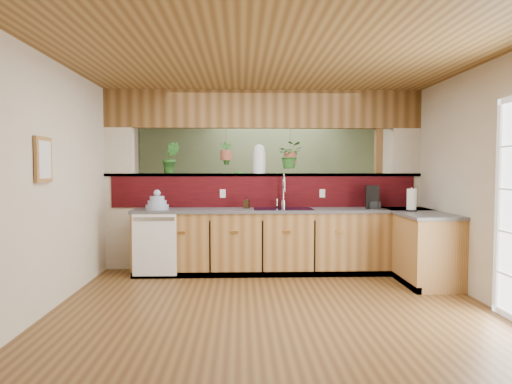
{
  "coord_description": "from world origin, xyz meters",
  "views": [
    {
      "loc": [
        -0.34,
        -5.34,
        1.47
      ],
      "look_at": [
        -0.14,
        0.7,
        1.15
      ],
      "focal_mm": 32.0,
      "sensor_mm": 36.0,
      "label": 1
    }
  ],
  "objects_px": {
    "faucet": "(283,189)",
    "soap_dispenser": "(247,202)",
    "shelving_console": "(214,219)",
    "paper_towel": "(412,200)",
    "dish_stack": "(157,203)",
    "glass_jar": "(259,159)",
    "coffee_maker": "(372,198)"
  },
  "relations": [
    {
      "from": "soap_dispenser",
      "to": "shelving_console",
      "type": "height_order",
      "value": "soap_dispenser"
    },
    {
      "from": "faucet",
      "to": "glass_jar",
      "type": "xyz_separation_m",
      "value": [
        -0.34,
        0.22,
        0.44
      ]
    },
    {
      "from": "coffee_maker",
      "to": "paper_towel",
      "type": "bearing_deg",
      "value": -34.01
    },
    {
      "from": "coffee_maker",
      "to": "shelving_console",
      "type": "height_order",
      "value": "coffee_maker"
    },
    {
      "from": "soap_dispenser",
      "to": "coffee_maker",
      "type": "xyz_separation_m",
      "value": [
        1.77,
        -0.08,
        0.06
      ]
    },
    {
      "from": "glass_jar",
      "to": "shelving_console",
      "type": "bearing_deg",
      "value": 112.17
    },
    {
      "from": "dish_stack",
      "to": "glass_jar",
      "type": "relative_size",
      "value": 0.74
    },
    {
      "from": "dish_stack",
      "to": "shelving_console",
      "type": "relative_size",
      "value": 0.23
    },
    {
      "from": "dish_stack",
      "to": "soap_dispenser",
      "type": "xyz_separation_m",
      "value": [
        1.23,
        0.15,
        0.0
      ]
    },
    {
      "from": "coffee_maker",
      "to": "shelving_console",
      "type": "xyz_separation_m",
      "value": [
        -2.35,
        2.27,
        -0.55
      ]
    },
    {
      "from": "dish_stack",
      "to": "shelving_console",
      "type": "height_order",
      "value": "dish_stack"
    },
    {
      "from": "coffee_maker",
      "to": "shelving_console",
      "type": "bearing_deg",
      "value": 148.22
    },
    {
      "from": "paper_towel",
      "to": "shelving_console",
      "type": "xyz_separation_m",
      "value": [
        -2.75,
        2.69,
        -0.54
      ]
    },
    {
      "from": "faucet",
      "to": "soap_dispenser",
      "type": "distance_m",
      "value": 0.56
    },
    {
      "from": "soap_dispenser",
      "to": "shelving_console",
      "type": "xyz_separation_m",
      "value": [
        -0.59,
        2.19,
        -0.49
      ]
    },
    {
      "from": "faucet",
      "to": "coffee_maker",
      "type": "xyz_separation_m",
      "value": [
        1.24,
        -0.15,
        -0.11
      ]
    },
    {
      "from": "faucet",
      "to": "dish_stack",
      "type": "relative_size",
      "value": 1.57
    },
    {
      "from": "coffee_maker",
      "to": "soap_dispenser",
      "type": "bearing_deg",
      "value": -170.42
    },
    {
      "from": "dish_stack",
      "to": "paper_towel",
      "type": "distance_m",
      "value": 3.41
    },
    {
      "from": "coffee_maker",
      "to": "glass_jar",
      "type": "height_order",
      "value": "glass_jar"
    },
    {
      "from": "glass_jar",
      "to": "paper_towel",
      "type": "bearing_deg",
      "value": -21.71
    },
    {
      "from": "coffee_maker",
      "to": "shelving_console",
      "type": "distance_m",
      "value": 3.31
    },
    {
      "from": "faucet",
      "to": "shelving_console",
      "type": "bearing_deg",
      "value": 117.67
    },
    {
      "from": "dish_stack",
      "to": "soap_dispenser",
      "type": "height_order",
      "value": "dish_stack"
    },
    {
      "from": "soap_dispenser",
      "to": "shelving_console",
      "type": "relative_size",
      "value": 0.13
    },
    {
      "from": "faucet",
      "to": "paper_towel",
      "type": "bearing_deg",
      "value": -19.05
    },
    {
      "from": "faucet",
      "to": "paper_towel",
      "type": "distance_m",
      "value": 1.74
    },
    {
      "from": "soap_dispenser",
      "to": "paper_towel",
      "type": "relative_size",
      "value": 0.54
    },
    {
      "from": "dish_stack",
      "to": "shelving_console",
      "type": "distance_m",
      "value": 2.47
    },
    {
      "from": "soap_dispenser",
      "to": "coffee_maker",
      "type": "height_order",
      "value": "coffee_maker"
    },
    {
      "from": "paper_towel",
      "to": "shelving_console",
      "type": "bearing_deg",
      "value": 135.68
    },
    {
      "from": "faucet",
      "to": "soap_dispenser",
      "type": "height_order",
      "value": "faucet"
    }
  ]
}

